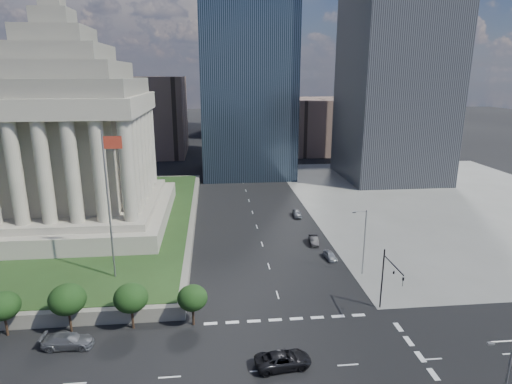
{
  "coord_description": "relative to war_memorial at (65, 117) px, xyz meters",
  "views": [
    {
      "loc": [
        -8.18,
        -31.3,
        28.68
      ],
      "look_at": [
        -3.27,
        16.66,
        15.42
      ],
      "focal_mm": 30.0,
      "sensor_mm": 36.0,
      "label": 1
    }
  ],
  "objects": [
    {
      "name": "parked_sedan_near",
      "position": [
        44.15,
        -17.3,
        -20.78
      ],
      "size": [
        3.75,
        1.79,
        1.24
      ],
      "primitive_type": "imported",
      "rotation": [
        0.0,
        0.0,
        0.09
      ],
      "color": "gray",
      "rests_on": "ground"
    },
    {
      "name": "pickup_truck",
      "position": [
        32.34,
        -42.57,
        -20.6
      ],
      "size": [
        6.05,
        3.34,
        1.6
      ],
      "primitive_type": "imported",
      "rotation": [
        0.0,
        0.0,
        1.69
      ],
      "color": "black",
      "rests_on": "ground"
    },
    {
      "name": "parked_sedan_mid",
      "position": [
        43.0,
        -10.81,
        -20.72
      ],
      "size": [
        1.85,
        4.23,
        1.35
      ],
      "primitive_type": "imported",
      "rotation": [
        0.0,
        0.0,
        -0.11
      ],
      "color": "black",
      "rests_on": "ground"
    },
    {
      "name": "midrise_glass",
      "position": [
        36.0,
        47.0,
        8.6
      ],
      "size": [
        26.0,
        26.0,
        60.0
      ],
      "primitive_type": "cube",
      "color": "black",
      "rests_on": "ground"
    },
    {
      "name": "plaza_lawn",
      "position": [
        -11.0,
        2.0,
        -19.55
      ],
      "size": [
        64.0,
        68.0,
        0.1
      ],
      "primitive_type": "cube",
      "color": "#233C18",
      "rests_on": "plaza_terrace"
    },
    {
      "name": "building_filler_ne",
      "position": [
        66.0,
        82.0,
        -11.4
      ],
      "size": [
        20.0,
        30.0,
        20.0
      ],
      "primitive_type": "cube",
      "color": "brown",
      "rests_on": "ground"
    },
    {
      "name": "suv_grey",
      "position": [
        9.6,
        -37.0,
        -20.61
      ],
      "size": [
        2.42,
        5.55,
        1.59
      ],
      "primitive_type": "imported",
      "rotation": [
        0.0,
        0.0,
        1.53
      ],
      "color": "#53545A",
      "rests_on": "ground"
    },
    {
      "name": "sidewalk_ne",
      "position": [
        80.0,
        12.0,
        -21.38
      ],
      "size": [
        68.0,
        90.0,
        0.03
      ],
      "primitive_type": "cube",
      "color": "slate",
      "rests_on": "ground"
    },
    {
      "name": "flagpole",
      "position": [
        12.17,
        -24.0,
        -8.29
      ],
      "size": [
        2.52,
        0.24,
        20.0
      ],
      "color": "slate",
      "rests_on": "plaza_lawn"
    },
    {
      "name": "parked_sedan_far",
      "position": [
        43.0,
        4.26,
        -20.68
      ],
      "size": [
        1.91,
        4.3,
        1.44
      ],
      "primitive_type": "imported",
      "rotation": [
        0.0,
        0.0,
        -0.05
      ],
      "color": "slate",
      "rests_on": "ground"
    },
    {
      "name": "traffic_signal_ne",
      "position": [
        46.5,
        -34.3,
        -16.15
      ],
      "size": [
        0.3,
        5.74,
        8.0
      ],
      "color": "black",
      "rests_on": "ground"
    },
    {
      "name": "street_lamp_north",
      "position": [
        47.33,
        -23.0,
        -15.74
      ],
      "size": [
        2.13,
        0.22,
        10.0
      ],
      "color": "slate",
      "rests_on": "ground"
    },
    {
      "name": "war_memorial",
      "position": [
        0.0,
        0.0,
        0.0
      ],
      "size": [
        34.0,
        34.0,
        39.0
      ],
      "primitive_type": null,
      "color": "gray",
      "rests_on": "plaza_lawn"
    },
    {
      "name": "building_filler_nw",
      "position": [
        4.0,
        82.0,
        -7.4
      ],
      "size": [
        24.0,
        30.0,
        28.0
      ],
      "primitive_type": "cube",
      "color": "brown",
      "rests_on": "ground"
    },
    {
      "name": "plaza_terrace",
      "position": [
        -11.0,
        2.0,
        -20.5
      ],
      "size": [
        66.0,
        70.0,
        1.8
      ],
      "primitive_type": "cube",
      "color": "#6A665B",
      "rests_on": "ground"
    },
    {
      "name": "ground",
      "position": [
        34.0,
        52.0,
        -21.4
      ],
      "size": [
        500.0,
        500.0,
        0.0
      ],
      "primitive_type": "plane",
      "color": "black",
      "rests_on": "ground"
    }
  ]
}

